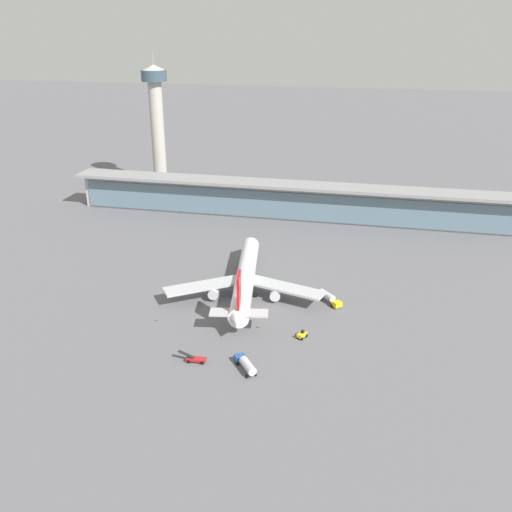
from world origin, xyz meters
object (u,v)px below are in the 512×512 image
object	(u,v)px
service_truck_near_nose_blue	(246,364)
safety_cone_bravo	(156,319)
airliner_on_stand	(245,279)
service_truck_under_wing_yellow	(302,335)
service_truck_mid_apron_red	(195,359)
control_tower	(157,116)
safety_cone_alpha	(258,326)
service_truck_by_tail_yellow	(329,297)

from	to	relation	value
service_truck_near_nose_blue	safety_cone_bravo	bearing A→B (deg)	148.85
airliner_on_stand	service_truck_under_wing_yellow	xyz separation A→B (m)	(20.26, -21.44, -4.33)
airliner_on_stand	service_truck_under_wing_yellow	bearing A→B (deg)	-46.62
service_truck_under_wing_yellow	safety_cone_bravo	world-z (taller)	service_truck_under_wing_yellow
service_truck_mid_apron_red	control_tower	world-z (taller)	control_tower
control_tower	safety_cone_alpha	size ratio (longest dim) A/B	89.85
service_truck_by_tail_yellow	safety_cone_bravo	world-z (taller)	service_truck_by_tail_yellow
service_truck_near_nose_blue	safety_cone_alpha	world-z (taller)	service_truck_near_nose_blue
service_truck_near_nose_blue	service_truck_by_tail_yellow	size ratio (longest dim) A/B	1.06
airliner_on_stand	service_truck_mid_apron_red	xyz separation A→B (m)	(-3.22, -38.13, -4.40)
service_truck_near_nose_blue	service_truck_mid_apron_red	distance (m)	12.83
service_truck_by_tail_yellow	safety_cone_bravo	distance (m)	50.01
safety_cone_alpha	service_truck_by_tail_yellow	bearing A→B (deg)	47.08
service_truck_by_tail_yellow	service_truck_mid_apron_red	bearing A→B (deg)	-126.71
service_truck_by_tail_yellow	safety_cone_alpha	bearing A→B (deg)	-132.92
service_truck_near_nose_blue	safety_cone_alpha	size ratio (longest dim) A/B	11.77
service_truck_under_wing_yellow	service_truck_by_tail_yellow	bearing A→B (deg)	77.10
service_truck_under_wing_yellow	safety_cone_bravo	bearing A→B (deg)	179.30
safety_cone_alpha	airliner_on_stand	bearing A→B (deg)	113.24
control_tower	safety_cone_alpha	xyz separation A→B (m)	(77.46, -127.38, -34.10)
service_truck_under_wing_yellow	airliner_on_stand	bearing A→B (deg)	133.38
service_truck_by_tail_yellow	airliner_on_stand	bearing A→B (deg)	179.85
airliner_on_stand	service_truck_mid_apron_red	distance (m)	38.51
service_truck_near_nose_blue	service_truck_under_wing_yellow	xyz separation A→B (m)	(10.71, 17.53, -0.83)
airliner_on_stand	service_truck_mid_apron_red	bearing A→B (deg)	-94.82
control_tower	service_truck_near_nose_blue	bearing A→B (deg)	-61.86
service_truck_under_wing_yellow	service_truck_by_tail_yellow	distance (m)	21.94
service_truck_under_wing_yellow	service_truck_mid_apron_red	size ratio (longest dim) A/B	0.48
airliner_on_stand	service_truck_by_tail_yellow	size ratio (longest dim) A/B	7.94
service_truck_mid_apron_red	service_truck_by_tail_yellow	size ratio (longest dim) A/B	0.88
service_truck_under_wing_yellow	service_truck_mid_apron_red	distance (m)	28.81
service_truck_under_wing_yellow	service_truck_by_tail_yellow	size ratio (longest dim) A/B	0.43
service_truck_mid_apron_red	safety_cone_bravo	bearing A→B (deg)	134.77
service_truck_near_nose_blue	safety_cone_alpha	bearing A→B (deg)	94.44
service_truck_mid_apron_red	service_truck_near_nose_blue	bearing A→B (deg)	-3.77
service_truck_by_tail_yellow	service_truck_near_nose_blue	bearing A→B (deg)	-111.86
control_tower	safety_cone_bravo	bearing A→B (deg)	-69.23
service_truck_by_tail_yellow	control_tower	world-z (taller)	control_tower
service_truck_near_nose_blue	safety_cone_bravo	distance (m)	34.87
airliner_on_stand	safety_cone_bravo	bearing A→B (deg)	-134.06
service_truck_mid_apron_red	safety_cone_bravo	world-z (taller)	service_truck_mid_apron_red
service_truck_under_wing_yellow	safety_cone_alpha	world-z (taller)	service_truck_under_wing_yellow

